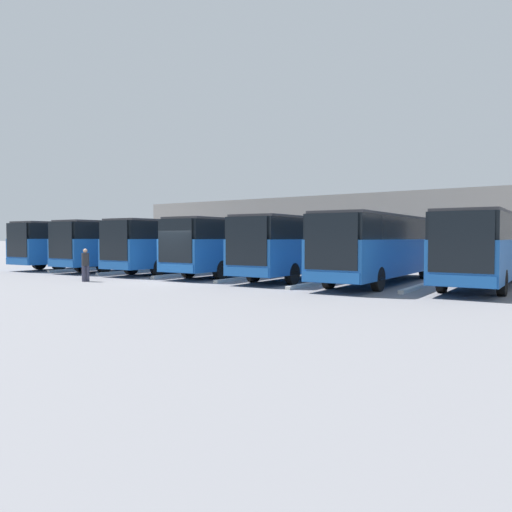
{
  "coord_description": "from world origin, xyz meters",
  "views": [
    {
      "loc": [
        -17.32,
        17.39,
        2.16
      ],
      "look_at": [
        -1.07,
        -5.9,
        1.11
      ],
      "focal_mm": 35.0,
      "sensor_mm": 36.0,
      "label": 1
    }
  ],
  "objects_px": {
    "bus_0": "(486,246)",
    "bus_4": "(186,243)",
    "bus_1": "(382,245)",
    "bus_6": "(93,243)",
    "bus_2": "(307,245)",
    "bus_5": "(136,243)",
    "bus_3": "(243,244)",
    "pedestrian": "(85,264)"
  },
  "relations": [
    {
      "from": "bus_5",
      "to": "bus_2",
      "type": "bearing_deg",
      "value": 179.02
    },
    {
      "from": "bus_0",
      "to": "bus_4",
      "type": "height_order",
      "value": "same"
    },
    {
      "from": "bus_0",
      "to": "bus_1",
      "type": "xyz_separation_m",
      "value": [
        4.35,
        1.12,
        0.0
      ]
    },
    {
      "from": "bus_3",
      "to": "bus_1",
      "type": "bearing_deg",
      "value": 172.87
    },
    {
      "from": "bus_1",
      "to": "bus_2",
      "type": "distance_m",
      "value": 4.4
    },
    {
      "from": "bus_1",
      "to": "bus_4",
      "type": "relative_size",
      "value": 1.0
    },
    {
      "from": "bus_4",
      "to": "bus_5",
      "type": "distance_m",
      "value": 4.36
    },
    {
      "from": "bus_2",
      "to": "bus_4",
      "type": "distance_m",
      "value": 8.71
    },
    {
      "from": "bus_0",
      "to": "pedestrian",
      "type": "xyz_separation_m",
      "value": [
        16.64,
        8.59,
        -0.93
      ]
    },
    {
      "from": "bus_1",
      "to": "bus_2",
      "type": "height_order",
      "value": "same"
    },
    {
      "from": "bus_0",
      "to": "bus_4",
      "type": "xyz_separation_m",
      "value": [
        17.42,
        0.57,
        0.0
      ]
    },
    {
      "from": "bus_1",
      "to": "bus_4",
      "type": "distance_m",
      "value": 13.07
    },
    {
      "from": "pedestrian",
      "to": "bus_5",
      "type": "bearing_deg",
      "value": -134.23
    },
    {
      "from": "bus_5",
      "to": "pedestrian",
      "type": "relative_size",
      "value": 7.38
    },
    {
      "from": "pedestrian",
      "to": "bus_1",
      "type": "bearing_deg",
      "value": 133.61
    },
    {
      "from": "bus_6",
      "to": "pedestrian",
      "type": "xyz_separation_m",
      "value": [
        -9.48,
        7.61,
        -0.93
      ]
    },
    {
      "from": "bus_3",
      "to": "bus_0",
      "type": "bearing_deg",
      "value": 179.34
    },
    {
      "from": "bus_1",
      "to": "pedestrian",
      "type": "bearing_deg",
      "value": 28.94
    },
    {
      "from": "pedestrian",
      "to": "bus_0",
      "type": "bearing_deg",
      "value": 129.6
    },
    {
      "from": "bus_0",
      "to": "pedestrian",
      "type": "relative_size",
      "value": 7.38
    },
    {
      "from": "bus_0",
      "to": "bus_2",
      "type": "distance_m",
      "value": 8.72
    },
    {
      "from": "bus_1",
      "to": "bus_5",
      "type": "bearing_deg",
      "value": -3.31
    },
    {
      "from": "bus_2",
      "to": "bus_6",
      "type": "bearing_deg",
      "value": -0.84
    },
    {
      "from": "bus_1",
      "to": "bus_6",
      "type": "height_order",
      "value": "same"
    },
    {
      "from": "bus_4",
      "to": "bus_0",
      "type": "bearing_deg",
      "value": 179.48
    },
    {
      "from": "bus_4",
      "to": "bus_5",
      "type": "height_order",
      "value": "same"
    },
    {
      "from": "bus_2",
      "to": "bus_3",
      "type": "relative_size",
      "value": 1.0
    },
    {
      "from": "bus_3",
      "to": "bus_6",
      "type": "xyz_separation_m",
      "value": [
        13.06,
        0.59,
        0.0
      ]
    },
    {
      "from": "bus_0",
      "to": "bus_6",
      "type": "xyz_separation_m",
      "value": [
        26.12,
        0.98,
        0.0
      ]
    },
    {
      "from": "bus_1",
      "to": "bus_5",
      "type": "relative_size",
      "value": 1.0
    },
    {
      "from": "bus_0",
      "to": "bus_2",
      "type": "xyz_separation_m",
      "value": [
        8.71,
        0.51,
        0.0
      ]
    },
    {
      "from": "bus_5",
      "to": "bus_0",
      "type": "bearing_deg",
      "value": 179.81
    },
    {
      "from": "bus_1",
      "to": "pedestrian",
      "type": "relative_size",
      "value": 7.38
    },
    {
      "from": "bus_6",
      "to": "pedestrian",
      "type": "bearing_deg",
      "value": 138.87
    },
    {
      "from": "bus_3",
      "to": "bus_4",
      "type": "distance_m",
      "value": 4.36
    },
    {
      "from": "bus_3",
      "to": "bus_4",
      "type": "bearing_deg",
      "value": -0.11
    },
    {
      "from": "bus_3",
      "to": "bus_6",
      "type": "height_order",
      "value": "same"
    },
    {
      "from": "bus_6",
      "to": "bus_2",
      "type": "bearing_deg",
      "value": 179.16
    },
    {
      "from": "bus_4",
      "to": "bus_5",
      "type": "relative_size",
      "value": 1.0
    },
    {
      "from": "pedestrian",
      "to": "bus_4",
      "type": "bearing_deg",
      "value": -162.18
    },
    {
      "from": "bus_2",
      "to": "bus_6",
      "type": "height_order",
      "value": "same"
    },
    {
      "from": "bus_3",
      "to": "bus_5",
      "type": "bearing_deg",
      "value": 0.51
    }
  ]
}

